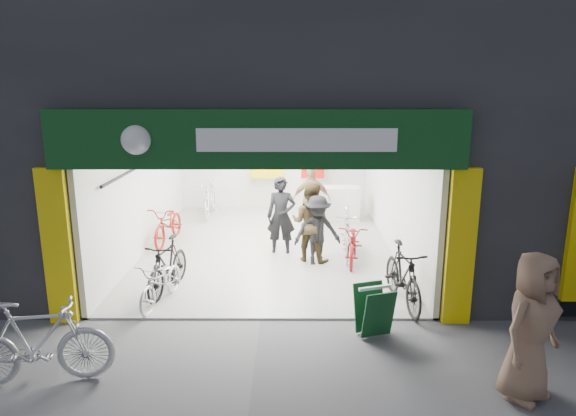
{
  "coord_description": "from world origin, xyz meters",
  "views": [
    {
      "loc": [
        0.49,
        -7.93,
        3.86
      ],
      "look_at": [
        0.47,
        1.5,
        1.58
      ],
      "focal_mm": 32.0,
      "sensor_mm": 36.0,
      "label": 1
    }
  ],
  "objects_px": {
    "pedestrian_near": "(531,327)",
    "sandwich_board": "(374,309)",
    "bike_left_front": "(161,282)",
    "bike_right_front": "(403,276)",
    "parked_bike": "(37,342)"
  },
  "relations": [
    {
      "from": "pedestrian_near",
      "to": "sandwich_board",
      "type": "distance_m",
      "value": 2.38
    },
    {
      "from": "bike_left_front",
      "to": "bike_right_front",
      "type": "distance_m",
      "value": 4.3
    },
    {
      "from": "bike_right_front",
      "to": "bike_left_front",
      "type": "bearing_deg",
      "value": 172.57
    },
    {
      "from": "bike_right_front",
      "to": "pedestrian_near",
      "type": "relative_size",
      "value": 0.98
    },
    {
      "from": "parked_bike",
      "to": "pedestrian_near",
      "type": "bearing_deg",
      "value": -102.0
    },
    {
      "from": "bike_right_front",
      "to": "pedestrian_near",
      "type": "distance_m",
      "value": 2.93
    },
    {
      "from": "pedestrian_near",
      "to": "sandwich_board",
      "type": "height_order",
      "value": "pedestrian_near"
    },
    {
      "from": "pedestrian_near",
      "to": "sandwich_board",
      "type": "xyz_separation_m",
      "value": [
        -1.65,
        1.64,
        -0.53
      ]
    },
    {
      "from": "bike_left_front",
      "to": "bike_right_front",
      "type": "relative_size",
      "value": 0.85
    },
    {
      "from": "bike_left_front",
      "to": "sandwich_board",
      "type": "height_order",
      "value": "bike_left_front"
    },
    {
      "from": "sandwich_board",
      "to": "bike_left_front",
      "type": "bearing_deg",
      "value": 143.61
    },
    {
      "from": "bike_left_front",
      "to": "sandwich_board",
      "type": "relative_size",
      "value": 2.01
    },
    {
      "from": "parked_bike",
      "to": "sandwich_board",
      "type": "distance_m",
      "value": 4.81
    },
    {
      "from": "bike_left_front",
      "to": "sandwich_board",
      "type": "xyz_separation_m",
      "value": [
        3.62,
        -1.18,
        0.02
      ]
    },
    {
      "from": "bike_right_front",
      "to": "sandwich_board",
      "type": "relative_size",
      "value": 2.38
    }
  ]
}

